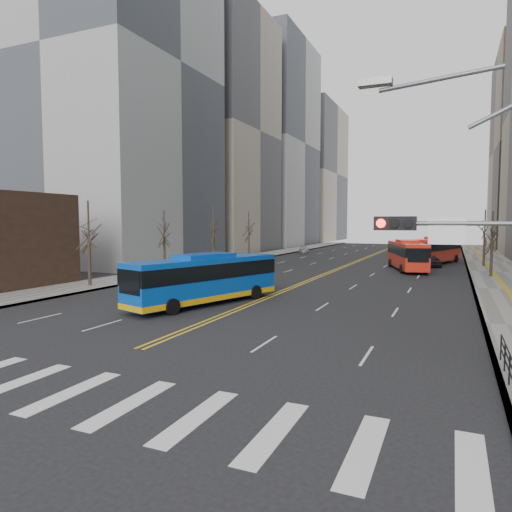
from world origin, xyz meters
TOP-DOWN VIEW (x-y plane):
  - ground at (0.00, 0.00)m, footprint 220.00×220.00m
  - sidewalk_right at (17.50, 45.00)m, footprint 7.00×130.00m
  - sidewalk_left at (-16.50, 45.00)m, footprint 5.00×130.00m
  - crosswalk at (0.00, 0.00)m, footprint 26.70×4.00m
  - centerline at (0.00, 55.00)m, footprint 0.55×100.00m
  - office_towers at (0.12, 68.51)m, footprint 83.00×134.00m
  - signal_mast at (13.77, 2.00)m, footprint 5.37×0.37m
  - pedestrian_railing at (14.30, 6.00)m, footprint 0.06×6.06m
  - street_trees at (-7.18, 34.55)m, footprint 35.20×47.20m
  - blue_bus at (-2.82, 15.73)m, footprint 6.01×11.95m
  - red_bus_near at (7.62, 44.07)m, footprint 5.61×11.33m
  - red_bus_far at (10.49, 54.81)m, footprint 6.04×11.80m
  - car_white at (-12.50, 22.84)m, footprint 1.93×4.09m
  - car_dark_mid at (9.90, 49.79)m, footprint 3.13×4.84m
  - car_silver at (-12.03, 67.16)m, footprint 2.88×4.66m
  - car_dark_far at (9.96, 73.77)m, footprint 3.23×5.01m

SIDE VIEW (x-z plane):
  - ground at x=0.00m, z-range 0.00..0.00m
  - crosswalk at x=0.00m, z-range 0.00..0.01m
  - centerline at x=0.00m, z-range 0.00..0.01m
  - sidewalk_right at x=17.50m, z-range 0.00..0.15m
  - sidewalk_left at x=-16.50m, z-range 0.00..0.15m
  - car_silver at x=-12.03m, z-range 0.00..1.26m
  - car_dark_far at x=9.96m, z-range 0.00..1.28m
  - car_white at x=-12.50m, z-range 0.00..1.30m
  - car_dark_mid at x=9.90m, z-range 0.00..1.53m
  - pedestrian_railing at x=14.30m, z-range 0.31..1.33m
  - blue_bus at x=-2.82m, z-range 0.08..3.51m
  - red_bus_near at x=7.62m, z-range 0.20..3.71m
  - red_bus_far at x=10.49m, z-range 0.20..3.85m
  - signal_mast at x=13.77m, z-range 0.16..9.55m
  - street_trees at x=-7.18m, z-range 1.07..8.67m
  - office_towers at x=0.12m, z-range -5.08..52.92m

